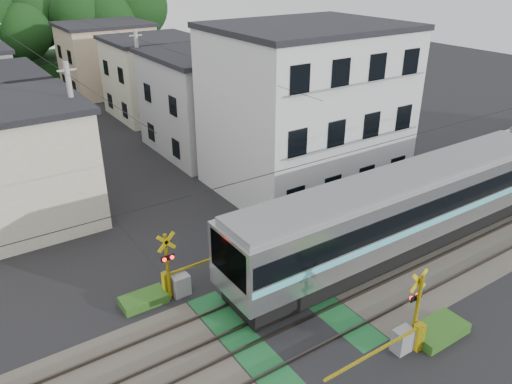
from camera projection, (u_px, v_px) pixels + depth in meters
ground at (283, 320)px, 18.96m from camera, size 120.00×120.00×0.00m
track_bed at (283, 319)px, 18.95m from camera, size 120.00×120.00×0.14m
crossing_signal_near at (407, 334)px, 17.22m from camera, size 4.74×0.65×3.09m
crossing_signal_far at (178, 280)px, 20.10m from camera, size 4.74×0.65×3.09m
apartment_block at (305, 109)px, 28.35m from camera, size 10.20×8.36×9.30m
houses_row at (79, 93)px, 37.14m from camera, size 22.07×31.35×6.80m
catenary at (402, 194)px, 20.42m from camera, size 60.00×5.04×7.00m
utility_poles at (70, 93)px, 33.94m from camera, size 7.90×42.00×8.00m
pedestrian at (69, 98)px, 45.07m from camera, size 0.77×0.64×1.81m
weed_patches at (320, 301)px, 19.70m from camera, size 10.25×8.80×0.40m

